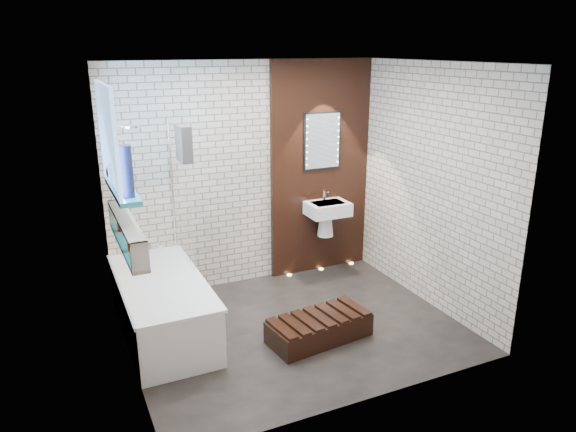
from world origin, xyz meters
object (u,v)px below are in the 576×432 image
led_mirror (322,141)px  walnut_step (319,329)px  bathtub (162,306)px  bath_screen (181,195)px  washbasin (327,213)px

led_mirror → walnut_step: 2.32m
bathtub → bath_screen: size_ratio=1.24×
bathtub → walnut_step: size_ratio=1.74×
bathtub → washbasin: (2.17, 0.62, 0.50)m
bathtub → bath_screen: (0.35, 0.44, 0.99)m
washbasin → walnut_step: washbasin is taller
washbasin → walnut_step: bearing=-120.9°
washbasin → led_mirror: (0.00, 0.16, 0.86)m
bath_screen → bathtub: bearing=-128.9°
bath_screen → walnut_step: bath_screen is taller
led_mirror → walnut_step: bearing=-118.2°
washbasin → bathtub: bearing=-164.0°
bath_screen → washbasin: bearing=5.8°
washbasin → walnut_step: (-0.82, -1.37, -0.68)m
washbasin → led_mirror: bearing=90.0°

